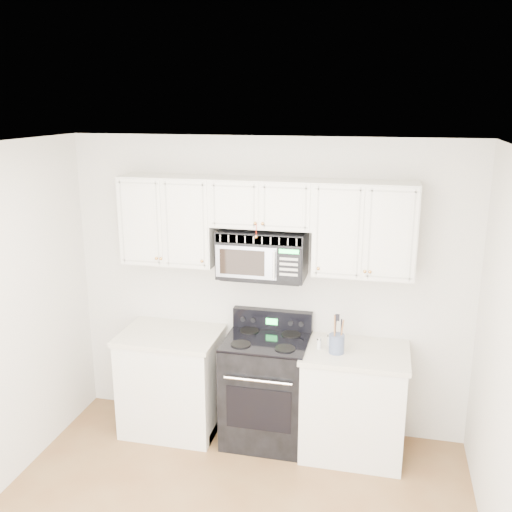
% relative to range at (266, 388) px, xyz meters
% --- Properties ---
extents(room, '(3.51, 3.51, 2.61)m').
position_rel_range_xyz_m(room, '(-0.06, -1.45, 0.82)').
color(room, brown).
rests_on(room, ground).
extents(base_cabinet_left, '(0.86, 0.65, 0.92)m').
position_rel_range_xyz_m(base_cabinet_left, '(-0.86, -0.02, -0.06)').
color(base_cabinet_left, beige).
rests_on(base_cabinet_left, ground).
extents(base_cabinet_right, '(0.86, 0.65, 0.92)m').
position_rel_range_xyz_m(base_cabinet_right, '(0.74, -0.02, -0.06)').
color(base_cabinet_right, beige).
rests_on(base_cabinet_right, ground).
extents(range, '(0.70, 0.64, 1.11)m').
position_rel_range_xyz_m(range, '(0.00, 0.00, 0.00)').
color(range, black).
rests_on(range, ground).
extents(upper_cabinets, '(2.44, 0.37, 0.75)m').
position_rel_range_xyz_m(upper_cabinets, '(-0.06, 0.13, 1.45)').
color(upper_cabinets, beige).
rests_on(upper_cabinets, ground).
extents(microwave, '(0.72, 0.41, 0.40)m').
position_rel_range_xyz_m(microwave, '(-0.06, 0.11, 1.17)').
color(microwave, black).
rests_on(microwave, ground).
extents(utensil_crock, '(0.12, 0.12, 0.33)m').
position_rel_range_xyz_m(utensil_crock, '(0.59, -0.10, 0.52)').
color(utensil_crock, '#3F4D6D').
rests_on(utensil_crock, base_cabinet_right).
extents(shaker_salt, '(0.04, 0.04, 0.09)m').
position_rel_range_xyz_m(shaker_salt, '(0.45, -0.06, 0.48)').
color(shaker_salt, silver).
rests_on(shaker_salt, base_cabinet_right).
extents(shaker_pepper, '(0.04, 0.04, 0.10)m').
position_rel_range_xyz_m(shaker_pepper, '(0.53, 0.02, 0.49)').
color(shaker_pepper, silver).
rests_on(shaker_pepper, base_cabinet_right).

